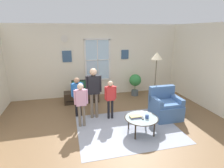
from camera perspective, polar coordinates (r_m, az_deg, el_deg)
The scene contains 16 objects.
ground_plane at distance 4.66m, azimuth 1.98°, elevation -15.03°, with size 6.85×6.34×0.02m, color brown.
back_wall at distance 6.92m, azimuth -4.63°, elevation 7.28°, with size 6.25×0.17×2.64m.
area_rug at distance 4.84m, azimuth 4.99°, elevation -13.63°, with size 2.54×2.01×0.01m, color #999EAD.
tv_stand at distance 6.47m, azimuth -9.50°, elevation -3.96°, with size 1.18×0.44×0.38m.
television at distance 6.34m, azimuth -9.67°, elevation -0.48°, with size 0.62×0.08×0.42m.
armchair at distance 5.47m, azimuth 16.26°, elevation -6.79°, with size 0.76×0.74×0.87m.
coffee_table at distance 4.52m, azimuth 9.15°, elevation -10.59°, with size 0.81×0.81×0.41m.
book_stack at distance 4.50m, azimuth 7.28°, elevation -10.01°, with size 0.27×0.17×0.05m.
cup at distance 4.49m, azimuth 10.89°, elevation -9.89°, with size 0.09×0.09×0.10m, color #334C8C.
remote_near_books at distance 4.47m, azimuth 9.57°, elevation -10.46°, with size 0.04×0.14×0.02m, color black.
person_pink_shirt at distance 4.68m, azimuth -9.65°, elevation -4.97°, with size 0.35×0.16×1.17m.
person_blue_shirt at distance 5.26m, azimuth -10.75°, elevation -2.64°, with size 0.35×0.16×1.16m.
person_black_shirt at distance 5.05m, azimuth -5.75°, elevation -1.13°, with size 0.43×0.20×1.44m.
person_red_shirt at distance 5.04m, azimuth -0.52°, elevation -3.59°, with size 0.33×0.15×1.11m.
potted_plant_by_window at distance 6.98m, azimuth 7.23°, elevation 0.67°, with size 0.45×0.45×0.83m.
floor_lamp at distance 5.66m, azimuth 13.74°, elevation 6.75°, with size 0.32×0.32×1.80m.
Camera 1 is at (-1.11, -3.82, 2.43)m, focal length 29.28 mm.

